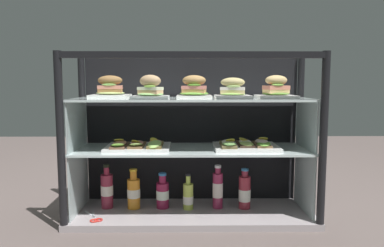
{
  "coord_description": "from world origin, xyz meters",
  "views": [
    {
      "loc": [
        -0.02,
        -2.0,
        0.74
      ],
      "look_at": [
        0.0,
        0.0,
        0.52
      ],
      "focal_mm": 35.33,
      "sensor_mm": 36.0,
      "label": 1
    }
  ],
  "objects": [
    {
      "name": "kitchen_scissors",
      "position": [
        -0.5,
        -0.13,
        0.04
      ],
      "size": [
        0.14,
        0.2,
        0.01
      ],
      "color": "silver",
      "rests_on": "case_base_deck"
    },
    {
      "name": "open_sandwich_tray_near_left_corner",
      "position": [
        -0.29,
        -0.02,
        0.4
      ],
      "size": [
        0.34,
        0.26,
        0.06
      ],
      "color": "white",
      "rests_on": "shelf_lower_glass"
    },
    {
      "name": "riser_lower_tier",
      "position": [
        0.0,
        0.0,
        0.2
      ],
      "size": [
        1.23,
        0.36,
        0.33
      ],
      "color": "silver",
      "rests_on": "case_base_deck"
    },
    {
      "name": "plated_roll_sandwich_center",
      "position": [
        0.44,
        -0.01,
        0.69
      ],
      "size": [
        0.2,
        0.2,
        0.12
      ],
      "color": "white",
      "rests_on": "shelf_upper_glass"
    },
    {
      "name": "juice_bottle_front_right_end",
      "position": [
        -0.47,
        0.05,
        0.14
      ],
      "size": [
        0.07,
        0.07,
        0.25
      ],
      "color": "#962941",
      "rests_on": "case_base_deck"
    },
    {
      "name": "case_base_deck",
      "position": [
        0.0,
        0.0,
        0.02
      ],
      "size": [
        1.31,
        0.43,
        0.04
      ],
      "primitive_type": "cube",
      "color": "#A49A9D",
      "rests_on": "ground"
    },
    {
      "name": "juice_bottle_tucked_behind",
      "position": [
        0.14,
        0.04,
        0.14
      ],
      "size": [
        0.06,
        0.06,
        0.24
      ],
      "color": "#95264A",
      "rests_on": "case_base_deck"
    },
    {
      "name": "juice_bottle_front_fourth",
      "position": [
        -0.02,
        0.03,
        0.11
      ],
      "size": [
        0.06,
        0.06,
        0.2
      ],
      "color": "#BDD051",
      "rests_on": "case_base_deck"
    },
    {
      "name": "plated_roll_sandwich_right_of_center",
      "position": [
        0.21,
        -0.02,
        0.69
      ],
      "size": [
        0.18,
        0.18,
        0.11
      ],
      "color": "white",
      "rests_on": "shelf_upper_glass"
    },
    {
      "name": "shelf_lower_glass",
      "position": [
        0.0,
        0.0,
        0.37
      ],
      "size": [
        1.25,
        0.38,
        0.01
      ],
      "primitive_type": "cube",
      "color": "silver",
      "rests_on": "riser_lower_tier"
    },
    {
      "name": "juice_bottle_front_second",
      "position": [
        -0.16,
        0.05,
        0.12
      ],
      "size": [
        0.07,
        0.07,
        0.2
      ],
      "color": "#971F45",
      "rests_on": "case_base_deck"
    },
    {
      "name": "open_sandwich_tray_mid_right",
      "position": [
        0.29,
        -0.02,
        0.4
      ],
      "size": [
        0.34,
        0.25,
        0.06
      ],
      "color": "white",
      "rests_on": "shelf_lower_glass"
    },
    {
      "name": "ground_plane",
      "position": [
        0.0,
        0.0,
        -0.01
      ],
      "size": [
        6.0,
        6.0,
        0.02
      ],
      "primitive_type": "cube",
      "color": "#5F514E",
      "rests_on": "ground"
    },
    {
      "name": "riser_upper_tier",
      "position": [
        0.0,
        0.0,
        0.51
      ],
      "size": [
        1.23,
        0.36,
        0.26
      ],
      "color": "silver",
      "rests_on": "shelf_lower_glass"
    },
    {
      "name": "juice_bottle_back_right",
      "position": [
        0.29,
        0.04,
        0.13
      ],
      "size": [
        0.07,
        0.07,
        0.22
      ],
      "color": "maroon",
      "rests_on": "case_base_deck"
    },
    {
      "name": "plated_roll_sandwich_near_right_corner",
      "position": [
        -0.44,
        0.05,
        0.69
      ],
      "size": [
        0.2,
        0.2,
        0.12
      ],
      "color": "white",
      "rests_on": "shelf_upper_glass"
    },
    {
      "name": "shelf_upper_glass",
      "position": [
        0.0,
        0.0,
        0.64
      ],
      "size": [
        1.25,
        0.38,
        0.01
      ],
      "primitive_type": "cube",
      "color": "silver",
      "rests_on": "riser_upper_tier"
    },
    {
      "name": "case_frame",
      "position": [
        0.0,
        0.1,
        0.49
      ],
      "size": [
        1.31,
        0.43,
        0.88
      ],
      "color": "black",
      "rests_on": "ground"
    },
    {
      "name": "plated_roll_sandwich_far_right",
      "position": [
        -0.22,
        -0.03,
        0.7
      ],
      "size": [
        0.19,
        0.19,
        0.12
      ],
      "color": "white",
      "rests_on": "shelf_upper_glass"
    },
    {
      "name": "plated_roll_sandwich_near_left_corner",
      "position": [
        0.01,
        0.02,
        0.7
      ],
      "size": [
        0.19,
        0.19,
        0.12
      ],
      "color": "white",
      "rests_on": "shelf_upper_glass"
    },
    {
      "name": "juice_bottle_front_middle",
      "position": [
        -0.32,
        0.04,
        0.13
      ],
      "size": [
        0.07,
        0.07,
        0.22
      ],
      "color": "orange",
      "rests_on": "case_base_deck"
    }
  ]
}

